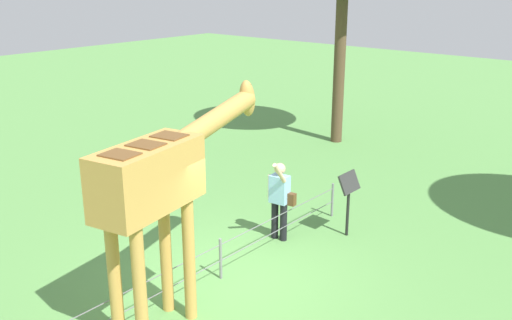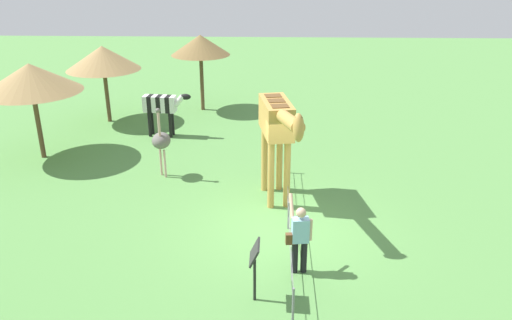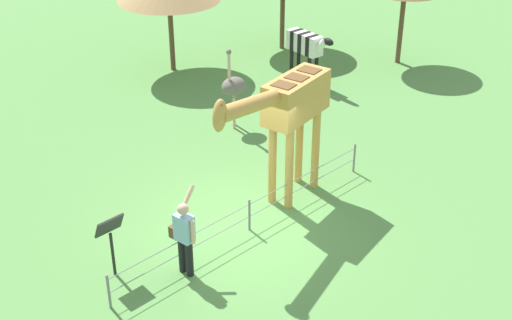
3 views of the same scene
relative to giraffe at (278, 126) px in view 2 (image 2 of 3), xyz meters
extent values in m
plane|color=#568E47|center=(1.44, 0.12, -2.26)|extent=(60.00, 60.00, 0.00)
cylinder|color=#C69347|center=(0.21, 0.26, -1.28)|extent=(0.18, 0.18, 1.96)
cylinder|color=#C69347|center=(0.29, -0.17, -1.28)|extent=(0.18, 0.18, 1.96)
cylinder|color=#C69347|center=(-0.87, 0.07, -1.28)|extent=(0.18, 0.18, 1.96)
cylinder|color=#C69347|center=(-0.79, -0.37, -1.28)|extent=(0.18, 0.18, 1.96)
cube|color=#C69347|center=(-0.29, -0.05, 0.15)|extent=(1.80, 0.99, 0.90)
cube|color=brown|center=(0.20, 0.04, 0.61)|extent=(0.43, 0.50, 0.02)
cube|color=brown|center=(-0.29, -0.05, 0.61)|extent=(0.43, 0.50, 0.02)
cube|color=brown|center=(-0.78, -0.14, 0.61)|extent=(0.43, 0.50, 0.02)
cylinder|color=#C69347|center=(1.30, 0.23, 0.58)|extent=(2.11, 0.68, 0.64)
ellipsoid|color=#C69347|center=(2.30, 0.41, 0.75)|extent=(0.42, 0.32, 0.68)
cylinder|color=brown|center=(2.30, 0.47, 0.93)|extent=(0.05, 0.05, 0.14)
cylinder|color=brown|center=(2.30, 0.35, 0.93)|extent=(0.05, 0.05, 0.14)
cylinder|color=black|center=(3.33, 0.38, -1.87)|extent=(0.14, 0.14, 0.78)
cylinder|color=black|center=(3.30, 0.57, -1.87)|extent=(0.14, 0.14, 0.78)
cube|color=#8CBFE0|center=(3.31, 0.47, -1.21)|extent=(0.28, 0.38, 0.55)
sphere|color=#D8AD8C|center=(3.31, 0.47, -0.79)|extent=(0.22, 0.22, 0.22)
cylinder|color=#D8AD8C|center=(3.06, 0.29, -0.77)|extent=(0.42, 0.13, 0.47)
cylinder|color=#D8AD8C|center=(3.29, 0.69, -1.21)|extent=(0.08, 0.08, 0.50)
cube|color=brown|center=(3.39, 0.26, -1.38)|extent=(0.14, 0.21, 0.24)
cylinder|color=black|center=(-5.50, -3.93, -1.79)|extent=(0.12, 0.12, 0.95)
cylinder|color=black|center=(-5.20, -3.96, -1.79)|extent=(0.12, 0.12, 0.95)
cylinder|color=black|center=(-5.57, -4.73, -1.79)|extent=(0.12, 0.12, 0.95)
cylinder|color=black|center=(-5.27, -4.76, -1.79)|extent=(0.12, 0.12, 0.95)
cube|color=silver|center=(-5.43, -4.86, -1.01)|extent=(0.45, 0.21, 0.60)
cube|color=black|center=(-5.42, -4.69, -1.01)|extent=(0.45, 0.21, 0.60)
cube|color=silver|center=(-5.40, -4.52, -1.01)|extent=(0.45, 0.21, 0.60)
cube|color=black|center=(-5.38, -4.34, -1.01)|extent=(0.45, 0.21, 0.60)
cube|color=silver|center=(-5.37, -4.17, -1.01)|extent=(0.45, 0.21, 0.60)
cube|color=black|center=(-5.35, -4.00, -1.01)|extent=(0.45, 0.21, 0.60)
cube|color=silver|center=(-5.34, -3.83, -1.01)|extent=(0.45, 0.21, 0.60)
cylinder|color=silver|center=(-5.32, -3.60, -0.86)|extent=(0.24, 0.46, 0.47)
ellipsoid|color=black|center=(-5.30, -3.35, -0.71)|extent=(0.21, 0.41, 0.22)
cylinder|color=#CC9E93|center=(-1.60, -3.45, -1.81)|extent=(0.07, 0.07, 0.90)
cylinder|color=#CC9E93|center=(-1.76, -3.61, -1.81)|extent=(0.07, 0.07, 0.90)
ellipsoid|color=#66605B|center=(-1.68, -3.53, -1.08)|extent=(0.70, 0.56, 0.49)
cylinder|color=#CC9E93|center=(-1.53, -3.53, -0.53)|extent=(0.08, 0.08, 0.80)
sphere|color=#66605B|center=(-1.53, -3.53, -0.08)|extent=(0.14, 0.14, 0.14)
cylinder|color=brown|center=(-3.10, -7.94, -1.11)|extent=(0.16, 0.16, 2.29)
cone|color=#997A4C|center=(-3.10, -7.94, 0.49)|extent=(3.19, 3.19, 0.92)
cylinder|color=brown|center=(-8.79, -3.22, -1.06)|extent=(0.16, 0.16, 2.41)
cone|color=brown|center=(-8.79, -3.22, 0.57)|extent=(2.50, 2.50, 0.84)
cylinder|color=brown|center=(-7.04, -6.84, -1.19)|extent=(0.16, 0.16, 2.15)
cone|color=#997A4C|center=(-7.04, -6.84, 0.35)|extent=(2.91, 2.91, 0.93)
cylinder|color=black|center=(4.32, -0.46, -1.79)|extent=(0.06, 0.06, 0.95)
cube|color=#2D2D2D|center=(4.32, -0.46, -1.13)|extent=(0.56, 0.21, 0.38)
cylinder|color=slate|center=(-2.06, 0.29, -1.89)|extent=(0.05, 0.05, 0.75)
cylinder|color=slate|center=(1.44, 0.29, -1.89)|extent=(0.05, 0.05, 0.75)
cylinder|color=slate|center=(4.94, 0.29, -1.89)|extent=(0.05, 0.05, 0.75)
cube|color=slate|center=(1.44, 0.29, -1.62)|extent=(7.00, 0.01, 0.01)
cube|color=slate|center=(1.44, 0.29, -1.92)|extent=(7.00, 0.01, 0.01)
camera|label=1|loc=(-4.96, -5.88, 2.78)|focal=40.54mm
camera|label=2|loc=(12.85, -0.15, 4.37)|focal=36.00mm
camera|label=3|loc=(9.94, 9.12, 6.29)|focal=49.37mm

